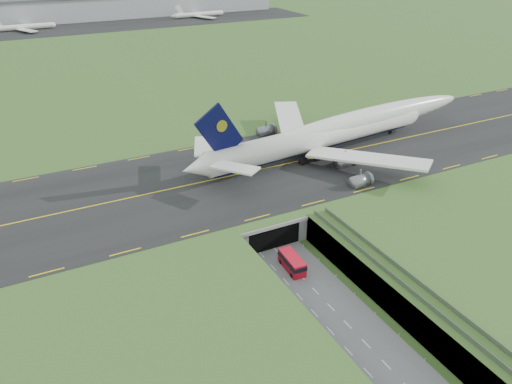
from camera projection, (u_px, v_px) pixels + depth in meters
ground at (294, 269)px, 99.48m from camera, size 900.00×900.00×0.00m
airfield_deck at (294, 257)px, 98.09m from camera, size 800.00×800.00×6.00m
trench_road at (314, 290)px, 93.52m from camera, size 12.00×75.00×0.20m
taxiway at (226, 177)px, 122.68m from camera, size 800.00×44.00×0.18m
tunnel_portal at (256, 217)px, 111.11m from camera, size 17.00×22.30×6.00m
guideway at (406, 286)px, 86.36m from camera, size 3.00×53.00×7.05m
jumbo_jet at (339, 130)px, 136.32m from camera, size 95.54×61.02×20.29m
shuttle_tram at (292, 263)px, 98.63m from camera, size 3.25×7.56×3.02m
cargo_terminal at (61, 9)px, 329.12m from camera, size 320.00×67.00×15.60m
distant_hills at (117, 8)px, 466.39m from camera, size 700.00×91.00×60.00m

